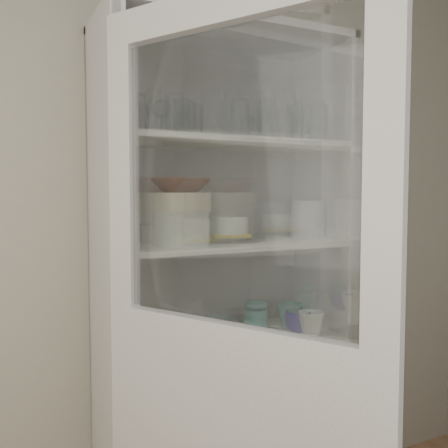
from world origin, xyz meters
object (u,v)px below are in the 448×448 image
white_ramekin (228,225)px  mug_teal (290,315)px  mug_white (311,324)px  goblet_2 (261,128)px  yellow_trivet (228,235)px  cream_bowl (181,202)px  grey_bowl_stack (308,219)px  tin_box (292,415)px  teal_jar (256,318)px  white_canister (125,335)px  goblet_0 (141,120)px  pantry_cabinet (217,316)px  terracotta_bowl (181,185)px  plate_stack_back (164,233)px  glass_platter (228,238)px  goblet_3 (294,130)px  cream_dish (223,428)px  measuring_cups (180,344)px  cupboard_door (232,406)px  mug_blue (298,321)px  plate_stack_front (181,228)px  goblet_1 (162,118)px

white_ramekin → mug_teal: 0.51m
white_ramekin → mug_white: white_ramekin is taller
white_ramekin → mug_white: 0.54m
goblet_2 → yellow_trivet: (-0.22, -0.11, -0.46)m
yellow_trivet → cream_bowl: bearing=-158.8°
grey_bowl_stack → tin_box: bearing=-159.6°
grey_bowl_stack → teal_jar: bearing=174.2°
grey_bowl_stack → mug_teal: (-0.07, 0.03, -0.43)m
goblet_2 → white_canister: (-0.65, -0.12, -0.82)m
goblet_0 → white_ramekin: size_ratio=0.97×
cream_bowl → teal_jar: (0.38, 0.10, -0.50)m
pantry_cabinet → white_canister: 0.42m
teal_jar → mug_teal: bearing=0.2°
yellow_trivet → terracotta_bowl: bearing=-158.8°
terracotta_bowl → tin_box: bearing=4.5°
white_ramekin → teal_jar: (0.14, 0.01, -0.40)m
plate_stack_back → white_canister: (-0.19, -0.09, -0.37)m
cream_bowl → white_ramekin: bearing=21.2°
glass_platter → white_ramekin: white_ramekin is taller
goblet_3 → mug_white: 0.87m
cream_dish → white_ramekin: bearing=45.2°
plate_stack_back → measuring_cups: size_ratio=1.94×
teal_jar → measuring_cups: teal_jar is taller
terracotta_bowl → pantry_cabinet: bearing=33.3°
cupboard_door → plate_stack_back: 0.82m
teal_jar → white_canister: 0.58m
terracotta_bowl → measuring_cups: terracotta_bowl is taller
grey_bowl_stack → cream_dish: size_ratio=0.69×
cream_bowl → white_canister: cream_bowl is taller
cream_dish → pantry_cabinet: bearing=79.5°
pantry_cabinet → mug_blue: bearing=-20.3°
teal_jar → measuring_cups: (-0.38, -0.09, -0.04)m
measuring_cups → tin_box: 0.65m
teal_jar → yellow_trivet: bearing=-176.3°
grey_bowl_stack → mug_blue: size_ratio=1.40×
plate_stack_front → white_ramekin: bearing=21.2°
mug_white → white_canister: white_canister is taller
terracotta_bowl → cream_dish: size_ratio=0.94×
cream_bowl → grey_bowl_stack: size_ratio=1.39×
mug_teal → teal_jar: 0.17m
goblet_1 → mug_white: (0.58, -0.20, -0.84)m
goblet_2 → measuring_cups: (-0.46, -0.18, -0.86)m
tin_box → goblet_2: bearing=112.0°
plate_stack_front → measuring_cups: size_ratio=2.09×
goblet_1 → goblet_0: bearing=146.5°
cream_dish → yellow_trivet: bearing=45.2°
mug_blue → tin_box: 0.42m
pantry_cabinet → goblet_3: pantry_cabinet is taller
plate_stack_front → mug_blue: size_ratio=1.86×
goblet_2 → mug_white: bearing=-68.7°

